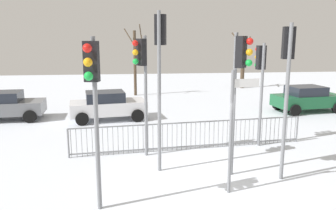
# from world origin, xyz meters

# --- Properties ---
(ground_plane) EXTENTS (60.00, 60.00, 0.00)m
(ground_plane) POSITION_xyz_m (0.00, 0.00, 0.00)
(ground_plane) COLOR silver
(traffic_light_foreground_right) EXTENTS (0.35, 0.56, 4.56)m
(traffic_light_foreground_right) POSITION_xyz_m (2.20, -0.13, 3.34)
(traffic_light_foreground_right) COLOR slate
(traffic_light_foreground_right) RESTS_ON ground
(traffic_light_rear_right) EXTENTS (0.38, 0.55, 4.94)m
(traffic_light_rear_right) POSITION_xyz_m (-1.33, 0.90, 3.61)
(traffic_light_rear_right) COLOR slate
(traffic_light_rear_right) RESTS_ON ground
(traffic_light_mid_right) EXTENTS (0.49, 0.44, 4.23)m
(traffic_light_mid_right) POSITION_xyz_m (-1.85, 2.15, 3.10)
(traffic_light_mid_right) COLOR slate
(traffic_light_mid_right) RESTS_ON ground
(traffic_light_mid_left) EXTENTS (0.47, 0.46, 4.30)m
(traffic_light_mid_left) POSITION_xyz_m (0.90, 0.12, 3.16)
(traffic_light_mid_left) COLOR slate
(traffic_light_mid_left) RESTS_ON ground
(traffic_light_foreground_left) EXTENTS (0.35, 0.56, 3.97)m
(traffic_light_foreground_left) POSITION_xyz_m (2.68, 3.01, 2.91)
(traffic_light_foreground_left) COLOR slate
(traffic_light_foreground_left) RESTS_ON ground
(traffic_light_rear_left) EXTENTS (0.36, 0.56, 4.19)m
(traffic_light_rear_left) POSITION_xyz_m (-3.09, -1.63, 3.07)
(traffic_light_rear_left) COLOR slate
(traffic_light_rear_left) RESTS_ON ground
(direction_sign_post) EXTENTS (0.79, 0.15, 3.35)m
(direction_sign_post) POSITION_xyz_m (0.42, -0.97, 1.87)
(direction_sign_post) COLOR slate
(direction_sign_post) RESTS_ON ground
(pedestrian_guard_railing) EXTENTS (8.93, 0.96, 1.07)m
(pedestrian_guard_railing) POSITION_xyz_m (-0.02, 2.71, 0.55)
(pedestrian_guard_railing) COLOR slate
(pedestrian_guard_railing) RESTS_ON ground
(car_white_trailing) EXTENTS (4.02, 2.42, 1.47)m
(car_white_trailing) POSITION_xyz_m (-3.44, 7.81, 0.77)
(car_white_trailing) COLOR silver
(car_white_trailing) RESTS_ON ground
(car_green_near) EXTENTS (3.98, 2.32, 1.47)m
(car_green_near) POSITION_xyz_m (7.73, 8.52, 0.77)
(car_green_near) COLOR #195933
(car_green_near) RESTS_ON ground
(car_grey_far) EXTENTS (3.91, 2.15, 1.47)m
(car_grey_far) POSITION_xyz_m (-8.69, 8.33, 0.77)
(car_grey_far) COLOR slate
(car_grey_far) RESTS_ON ground
(bare_tree_left) EXTENTS (1.55, 1.74, 4.58)m
(bare_tree_left) POSITION_xyz_m (7.04, 17.90, 2.27)
(bare_tree_left) COLOR #473828
(bare_tree_left) RESTS_ON ground
(bare_tree_centre) EXTENTS (1.34, 1.25, 5.09)m
(bare_tree_centre) POSITION_xyz_m (-1.88, 15.18, 2.53)
(bare_tree_centre) COLOR #473828
(bare_tree_centre) RESTS_ON ground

